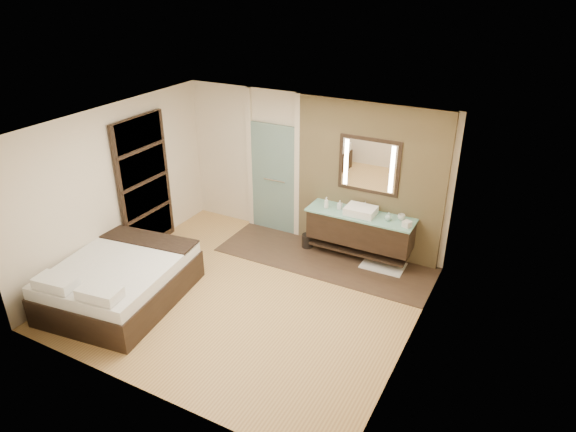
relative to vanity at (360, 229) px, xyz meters
The scene contains 15 objects.
floor 2.29m from the vanity, 119.83° to the right, with size 5.00×5.00×0.00m, color #A87846.
tile_strip 0.83m from the vanity, 147.54° to the right, with size 3.80×1.30×0.01m, color #3C2A21.
stone_wall 0.82m from the vanity, 90.00° to the left, with size 2.60×0.08×2.70m, color tan.
vanity is the anchor object (origin of this frame).
mirror_unit 1.10m from the vanity, 90.00° to the left, with size 1.06×0.04×0.96m.
frosted_door 1.95m from the vanity, behind, with size 1.10×0.12×2.70m.
shoji_partition 3.82m from the vanity, 159.50° to the right, with size 0.06×1.20×2.40m.
bed 3.98m from the vanity, 133.76° to the right, with size 1.93×2.29×0.81m.
bath_mat 0.74m from the vanity, ahead, with size 0.72×0.50×0.02m, color silver.
waste_bin 1.06m from the vanity, behind, with size 0.21×0.21×0.26m, color black.
tissue_box 0.89m from the vanity, ahead, with size 0.12×0.12×0.10m, color silver.
soap_bottle_a 0.73m from the vanity, behind, with size 0.08×0.08×0.20m, color white.
soap_bottle_b 0.53m from the vanity, behind, with size 0.07×0.08×0.16m, color #B2B2B2.
soap_bottle_c 0.60m from the vanity, ahead, with size 0.11×0.11×0.14m, color #A0CAC6.
cup 0.75m from the vanity, ahead, with size 0.12×0.12×0.10m, color silver.
Camera 1 is at (3.66, -5.55, 4.61)m, focal length 32.00 mm.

